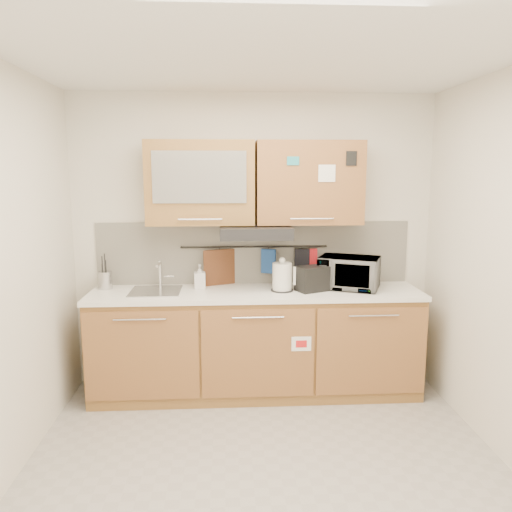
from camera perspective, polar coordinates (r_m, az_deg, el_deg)
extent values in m
plane|color=#9E9993|center=(3.53, 1.20, -23.41)|extent=(3.20, 3.20, 0.00)
plane|color=white|center=(3.03, 1.39, 22.48)|extent=(3.20, 3.20, 0.00)
plane|color=silver|center=(4.50, -0.24, 1.65)|extent=(3.20, 0.00, 3.20)
cube|color=#9C6C37|center=(4.41, -0.02, -10.02)|extent=(2.80, 0.60, 0.88)
cube|color=black|center=(4.56, -0.02, -14.64)|extent=(2.80, 0.54, 0.10)
cube|color=#9B6437|center=(4.16, -12.95, -11.08)|extent=(0.91, 0.02, 0.74)
cylinder|color=silver|center=(4.04, -13.17, -7.09)|extent=(0.41, 0.01, 0.01)
cube|color=#9B6437|center=(4.11, 0.23, -11.09)|extent=(0.91, 0.02, 0.74)
cylinder|color=silver|center=(3.99, 0.26, -7.05)|extent=(0.41, 0.01, 0.01)
cube|color=#9B6437|center=(4.27, 13.06, -10.55)|extent=(0.91, 0.02, 0.74)
cylinder|color=silver|center=(4.15, 13.32, -6.65)|extent=(0.41, 0.01, 0.01)
cube|color=white|center=(4.27, -0.01, -4.25)|extent=(2.82, 0.62, 0.04)
cube|color=silver|center=(4.50, -0.23, 0.37)|extent=(2.80, 0.02, 0.56)
cube|color=#9C6C37|center=(4.28, -6.34, 8.31)|extent=(0.90, 0.35, 0.70)
cube|color=silver|center=(4.10, -6.49, 8.95)|extent=(0.76, 0.02, 0.42)
cube|color=#9B6437|center=(4.33, 6.03, 8.33)|extent=(0.90, 0.35, 0.70)
cube|color=white|center=(4.17, 8.11, 9.34)|extent=(0.14, 0.00, 0.14)
cube|color=black|center=(4.24, -0.06, 2.79)|extent=(0.60, 0.46, 0.10)
cube|color=silver|center=(4.31, -11.39, -4.10)|extent=(0.42, 0.40, 0.03)
cylinder|color=silver|center=(4.44, -10.91, -2.04)|extent=(0.03, 0.03, 0.24)
cylinder|color=silver|center=(4.34, -11.09, -0.96)|extent=(0.02, 0.18, 0.02)
cylinder|color=black|center=(4.46, -0.21, 1.06)|extent=(1.30, 0.02, 0.02)
cylinder|color=#B6B7BB|center=(4.51, -16.86, -2.65)|extent=(0.16, 0.16, 0.15)
cylinder|color=black|center=(4.51, -17.12, -1.80)|extent=(0.01, 0.01, 0.29)
cylinder|color=black|center=(4.48, -16.74, -2.06)|extent=(0.01, 0.01, 0.26)
cylinder|color=black|center=(4.52, -16.85, -1.65)|extent=(0.01, 0.01, 0.31)
cylinder|color=black|center=(4.49, -17.13, -2.26)|extent=(0.01, 0.01, 0.22)
cylinder|color=silver|center=(4.24, 3.00, -2.41)|extent=(0.18, 0.18, 0.24)
sphere|color=silver|center=(4.21, 3.02, -0.51)|extent=(0.05, 0.05, 0.05)
cube|color=silver|center=(4.24, 4.41, -2.26)|extent=(0.02, 0.03, 0.15)
cylinder|color=black|center=(4.27, 2.99, -3.90)|extent=(0.19, 0.19, 0.01)
cube|color=black|center=(4.27, 6.58, -2.57)|extent=(0.32, 0.27, 0.21)
cube|color=black|center=(4.23, 6.04, -1.34)|extent=(0.12, 0.14, 0.01)
cube|color=black|center=(4.28, 7.16, -1.22)|extent=(0.12, 0.14, 0.01)
imported|color=#999999|center=(4.40, 10.58, -1.88)|extent=(0.59, 0.51, 0.28)
imported|color=#999999|center=(4.36, -6.44, -2.34)|extent=(0.10, 0.10, 0.21)
cube|color=brown|center=(4.47, -4.15, -1.62)|extent=(0.29, 0.13, 0.37)
cube|color=#1F4792|center=(4.47, 1.44, -0.59)|extent=(0.13, 0.08, 0.22)
cube|color=black|center=(4.50, 5.28, -0.51)|extent=(0.14, 0.05, 0.21)
cube|color=red|center=(4.51, 6.09, -0.28)|extent=(0.14, 0.02, 0.18)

